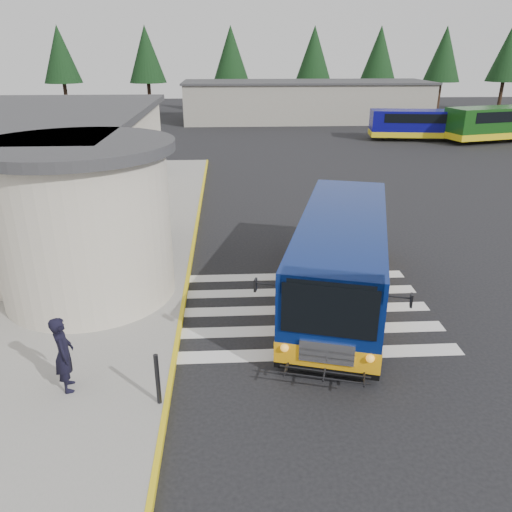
{
  "coord_description": "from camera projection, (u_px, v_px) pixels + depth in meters",
  "views": [
    {
      "loc": [
        -2.56,
        -14.17,
        7.39
      ],
      "look_at": [
        -1.8,
        -0.5,
        1.69
      ],
      "focal_mm": 35.0,
      "sensor_mm": 36.0,
      "label": 1
    }
  ],
  "objects": [
    {
      "name": "far_bus_a",
      "position": [
        420.0,
        123.0,
        43.07
      ],
      "size": [
        8.7,
        3.47,
        2.18
      ],
      "rotation": [
        0.0,
        0.0,
        1.44
      ],
      "color": "#0A0865",
      "rests_on": "ground"
    },
    {
      "name": "sidewalk",
      "position": [
        64.0,
        254.0,
        19.23
      ],
      "size": [
        10.0,
        34.0,
        0.15
      ],
      "primitive_type": "cube",
      "color": "gray",
      "rests_on": "ground"
    },
    {
      "name": "bollard",
      "position": [
        158.0,
        379.0,
        10.8
      ],
      "size": [
        0.1,
        0.1,
        1.24
      ],
      "primitive_type": "cylinder",
      "color": "black",
      "rests_on": "sidewalk"
    },
    {
      "name": "ground",
      "position": [
        311.0,
        297.0,
        16.03
      ],
      "size": [
        140.0,
        140.0,
        0.0
      ],
      "primitive_type": "plane",
      "color": "black",
      "rests_on": "ground"
    },
    {
      "name": "depot_building",
      "position": [
        306.0,
        101.0,
        54.24
      ],
      "size": [
        26.4,
        8.4,
        4.2
      ],
      "color": "gray",
      "rests_on": "ground"
    },
    {
      "name": "curb_strip",
      "position": [
        192.0,
        251.0,
        19.48
      ],
      "size": [
        0.12,
        34.0,
        0.16
      ],
      "primitive_type": "cube",
      "color": "yellow",
      "rests_on": "ground"
    },
    {
      "name": "tree_line",
      "position": [
        300.0,
        54.0,
        59.84
      ],
      "size": [
        58.4,
        4.4,
        10.0
      ],
      "color": "black",
      "rests_on": "ground"
    },
    {
      "name": "pedestrian_b",
      "position": [
        118.0,
        275.0,
        15.41
      ],
      "size": [
        0.75,
        0.86,
        1.52
      ],
      "primitive_type": "imported",
      "rotation": [
        0.0,
        0.0,
        -1.31
      ],
      "color": "black",
      "rests_on": "sidewalk"
    },
    {
      "name": "pedestrian_a",
      "position": [
        64.0,
        354.0,
        11.17
      ],
      "size": [
        0.62,
        0.77,
        1.84
      ],
      "primitive_type": "imported",
      "rotation": [
        0.0,
        0.0,
        1.87
      ],
      "color": "black",
      "rests_on": "sidewalk"
    },
    {
      "name": "station_building",
      "position": [
        31.0,
        173.0,
        20.86
      ],
      "size": [
        12.7,
        18.7,
        4.8
      ],
      "color": "beige",
      "rests_on": "ground"
    },
    {
      "name": "crosswalk",
      "position": [
        299.0,
        310.0,
        15.27
      ],
      "size": [
        8.0,
        5.35,
        0.01
      ],
      "color": "silver",
      "rests_on": "ground"
    },
    {
      "name": "transit_bus",
      "position": [
        341.0,
        261.0,
        15.45
      ],
      "size": [
        5.34,
        9.96,
        2.73
      ],
      "rotation": [
        0.0,
        0.0,
        -0.28
      ],
      "color": "navy",
      "rests_on": "ground"
    },
    {
      "name": "far_bus_b",
      "position": [
        501.0,
        122.0,
        42.33
      ],
      "size": [
        10.0,
        5.0,
        2.48
      ],
      "rotation": [
        0.0,
        0.0,
        1.82
      ],
      "color": "#134111",
      "rests_on": "ground"
    }
  ]
}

